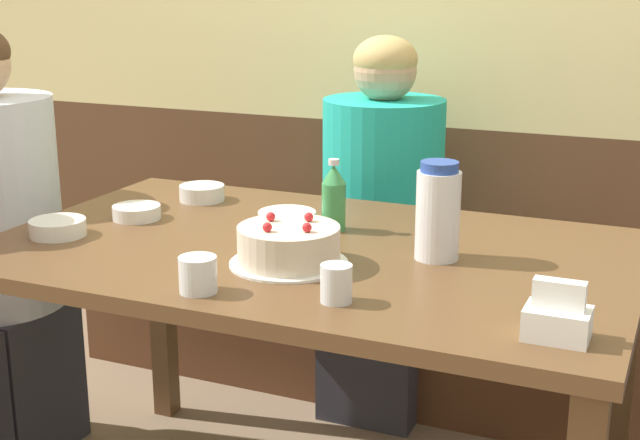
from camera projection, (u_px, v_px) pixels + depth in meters
The scene contains 14 objects.
back_wall at pixel (443, 6), 2.82m from camera, with size 4.80×0.04×2.50m.
bench_seat at pixel (413, 327), 2.90m from camera, with size 2.33×0.38×0.48m.
dining_table at pixel (309, 282), 2.05m from camera, with size 1.45×0.90×0.75m.
birthday_cake at pixel (289, 246), 1.89m from camera, with size 0.26×0.26×0.10m.
water_pitcher at pixel (438, 212), 1.92m from camera, with size 0.10×0.10×0.22m.
soju_bottle at pixel (332, 197), 2.14m from camera, with size 0.06×0.06×0.18m.
napkin_holder at pixel (558, 318), 1.51m from camera, with size 0.11×0.08×0.11m.
bowl_soup_white at pixel (137, 212), 2.25m from camera, with size 0.12×0.12×0.03m.
bowl_rice_small at pixel (58, 228), 2.11m from camera, with size 0.13×0.13×0.04m.
bowl_side_dish at pixel (202, 193), 2.43m from camera, with size 0.12×0.12×0.04m.
bowl_sauce_shallow at pixel (287, 219), 2.18m from camera, with size 0.14×0.14×0.04m.
glass_water_tall at pixel (336, 283), 1.68m from camera, with size 0.06×0.06×0.07m.
glass_tumbler_short at pixel (198, 274), 1.73m from camera, with size 0.08×0.08×0.07m.
person_dark_striped at pixel (382, 234), 2.73m from camera, with size 0.36×0.36×1.18m.
Camera 1 is at (0.79, -1.77, 1.35)m, focal length 50.00 mm.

